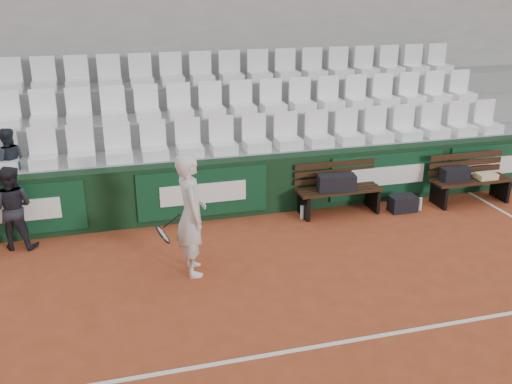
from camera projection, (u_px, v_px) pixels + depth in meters
name	position (u px, v px, depth m)	size (l,w,h in m)	color
ground	(285.00, 352.00, 6.32)	(80.00, 80.00, 0.00)	#A94626
court_baseline	(285.00, 352.00, 6.32)	(18.00, 0.06, 0.01)	white
back_barrier	(217.00, 189.00, 9.76)	(18.00, 0.34, 1.00)	black
grandstand_tier_front	(206.00, 178.00, 10.32)	(18.00, 0.95, 1.00)	#959593
grandstand_tier_mid	(197.00, 152.00, 11.09)	(18.00, 0.95, 1.45)	#959592
grandstand_tier_back	(188.00, 129.00, 11.87)	(18.00, 0.95, 1.90)	gray
grandstand_rear_wall	(181.00, 64.00, 12.00)	(18.00, 0.30, 4.40)	gray
seat_row_front	(207.00, 137.00, 9.87)	(11.90, 0.44, 0.63)	white
seat_row_mid	(196.00, 100.00, 10.57)	(11.90, 0.44, 0.63)	white
seat_row_back	(187.00, 69.00, 11.27)	(11.90, 0.44, 0.63)	silver
bench_left	(339.00, 201.00, 10.00)	(1.50, 0.56, 0.45)	#311C0E
bench_right	(470.00, 191.00, 10.48)	(1.50, 0.56, 0.45)	#351C10
sports_bag_left	(337.00, 183.00, 9.81)	(0.64, 0.28, 0.28)	black
sports_bag_right	(455.00, 174.00, 10.31)	(0.51, 0.23, 0.23)	black
towel	(486.00, 176.00, 10.42)	(0.36, 0.26, 0.10)	beige
sports_bag_ground	(403.00, 204.00, 10.10)	(0.47, 0.29, 0.29)	black
water_bottle_near	(302.00, 212.00, 9.79)	(0.07, 0.07, 0.24)	silver
water_bottle_far	(420.00, 204.00, 10.16)	(0.06, 0.06, 0.23)	silver
tennis_player	(191.00, 214.00, 7.77)	(0.71, 0.64, 1.74)	silver
ball_kid	(12.00, 208.00, 8.57)	(0.64, 0.50, 1.31)	black
spectator_c	(4.00, 135.00, 9.02)	(0.55, 0.42, 1.12)	#1C222B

